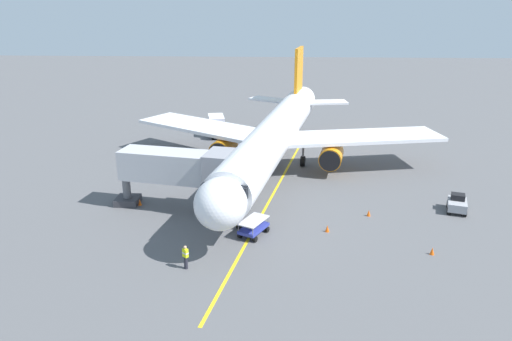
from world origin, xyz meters
The scene contains 12 objects.
ground_plane centered at (0.00, 0.00, 0.00)m, with size 220.00×220.00×0.00m, color #565659.
apron_lead_in_line centered at (1.12, 8.36, 0.01)m, with size 0.24×40.00×0.01m, color yellow.
airplane centered at (1.07, 2.09, 4.00)m, with size 34.20×40.16×11.50m.
jet_bridge centered at (8.44, 12.18, 3.76)m, with size 11.52×4.78×5.40m.
ground_crew_marshaller centered at (6.74, 21.83, 0.89)m, with size 0.47×0.45×1.71m.
tug_near_nose centered at (-14.64, 11.40, 0.70)m, with size 2.13×2.64×1.50m.
baggage_cart_portside centered at (2.47, 16.66, 0.66)m, with size 2.44×2.95×1.27m.
box_truck_starboard_side centered at (8.98, -12.11, 1.39)m, with size 2.83×4.90×2.62m.
safety_cone_nose_left centered at (-3.24, 15.83, 0.28)m, with size 0.32×0.32×0.55m, color #F2590F.
safety_cone_nose_right centered at (-6.97, 12.71, 0.28)m, with size 0.32×0.32×0.55m, color #F2590F.
safety_cone_wing_port centered at (-10.36, 19.07, 0.28)m, with size 0.32×0.32×0.55m, color #F2590F.
safety_cone_wing_starboard centered at (12.80, 11.45, 0.28)m, with size 0.32×0.32×0.55m, color #F2590F.
Camera 1 is at (0.62, 50.00, 16.98)m, focal length 33.84 mm.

